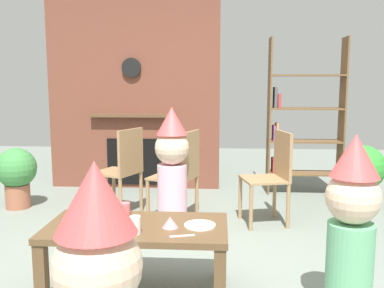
{
  "coord_description": "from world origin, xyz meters",
  "views": [
    {
      "loc": [
        0.36,
        -2.82,
        1.35
      ],
      "look_at": [
        0.15,
        0.4,
        0.89
      ],
      "focal_mm": 39.55,
      "sensor_mm": 36.0,
      "label": 1
    }
  ],
  "objects_px": {
    "dining_chair_left": "(124,166)",
    "potted_plant_short": "(17,173)",
    "birthday_cake_slice": "(170,222)",
    "dining_chair_middle": "(181,171)",
    "bookshelf": "(299,125)",
    "coffee_table": "(137,236)",
    "dining_chair_right": "(273,172)",
    "paper_cup_center": "(125,209)",
    "paper_plate_front": "(78,224)",
    "paper_plate_rear": "(200,225)",
    "child_in_pink": "(352,225)",
    "child_by_the_chairs": "(172,165)",
    "potted_plant_tall": "(362,170)",
    "paper_cup_near_right": "(135,225)",
    "paper_cup_near_left": "(79,210)"
  },
  "relations": [
    {
      "from": "dining_chair_right",
      "to": "child_by_the_chairs",
      "type": "bearing_deg",
      "value": -0.01
    },
    {
      "from": "potted_plant_short",
      "to": "bookshelf",
      "type": "bearing_deg",
      "value": 15.06
    },
    {
      "from": "dining_chair_left",
      "to": "coffee_table",
      "type": "bearing_deg",
      "value": 129.24
    },
    {
      "from": "paper_plate_front",
      "to": "potted_plant_short",
      "type": "distance_m",
      "value": 2.24
    },
    {
      "from": "dining_chair_left",
      "to": "potted_plant_short",
      "type": "bearing_deg",
      "value": 15.88
    },
    {
      "from": "paper_cup_near_left",
      "to": "paper_cup_center",
      "type": "xyz_separation_m",
      "value": [
        0.3,
        0.05,
        -0.0
      ]
    },
    {
      "from": "paper_cup_near_right",
      "to": "paper_cup_near_left",
      "type": "bearing_deg",
      "value": 145.92
    },
    {
      "from": "paper_cup_center",
      "to": "dining_chair_right",
      "type": "height_order",
      "value": "dining_chair_right"
    },
    {
      "from": "birthday_cake_slice",
      "to": "dining_chair_middle",
      "type": "bearing_deg",
      "value": 92.6
    },
    {
      "from": "child_by_the_chairs",
      "to": "dining_chair_left",
      "type": "relative_size",
      "value": 1.27
    },
    {
      "from": "bookshelf",
      "to": "coffee_table",
      "type": "height_order",
      "value": "bookshelf"
    },
    {
      "from": "paper_cup_center",
      "to": "child_in_pink",
      "type": "bearing_deg",
      "value": -17.42
    },
    {
      "from": "bookshelf",
      "to": "dining_chair_right",
      "type": "relative_size",
      "value": 2.11
    },
    {
      "from": "child_in_pink",
      "to": "dining_chair_middle",
      "type": "bearing_deg",
      "value": -45.88
    },
    {
      "from": "dining_chair_right",
      "to": "potted_plant_short",
      "type": "relative_size",
      "value": 1.36
    },
    {
      "from": "paper_plate_rear",
      "to": "potted_plant_short",
      "type": "xyz_separation_m",
      "value": [
        -2.08,
        1.8,
        -0.08
      ]
    },
    {
      "from": "paper_plate_rear",
      "to": "child_in_pink",
      "type": "bearing_deg",
      "value": -15.76
    },
    {
      "from": "paper_cup_center",
      "to": "potted_plant_short",
      "type": "relative_size",
      "value": 0.13
    },
    {
      "from": "paper_plate_rear",
      "to": "child_by_the_chairs",
      "type": "bearing_deg",
      "value": 104.24
    },
    {
      "from": "child_in_pink",
      "to": "dining_chair_right",
      "type": "relative_size",
      "value": 1.2
    },
    {
      "from": "child_in_pink",
      "to": "child_by_the_chairs",
      "type": "distance_m",
      "value": 1.89
    },
    {
      "from": "paper_cup_center",
      "to": "paper_plate_rear",
      "type": "xyz_separation_m",
      "value": [
        0.52,
        -0.19,
        -0.04
      ]
    },
    {
      "from": "dining_chair_right",
      "to": "potted_plant_tall",
      "type": "distance_m",
      "value": 1.16
    },
    {
      "from": "dining_chair_right",
      "to": "potted_plant_tall",
      "type": "relative_size",
      "value": 1.28
    },
    {
      "from": "dining_chair_middle",
      "to": "potted_plant_tall",
      "type": "distance_m",
      "value": 1.99
    },
    {
      "from": "coffee_table",
      "to": "dining_chair_left",
      "type": "xyz_separation_m",
      "value": [
        -0.46,
        1.64,
        0.12
      ]
    },
    {
      "from": "child_in_pink",
      "to": "child_by_the_chairs",
      "type": "xyz_separation_m",
      "value": [
        -1.17,
        1.48,
        0.03
      ]
    },
    {
      "from": "paper_plate_front",
      "to": "paper_plate_rear",
      "type": "xyz_separation_m",
      "value": [
        0.78,
        0.02,
        0.0
      ]
    },
    {
      "from": "bookshelf",
      "to": "dining_chair_right",
      "type": "height_order",
      "value": "bookshelf"
    },
    {
      "from": "paper_plate_front",
      "to": "dining_chair_left",
      "type": "height_order",
      "value": "dining_chair_left"
    },
    {
      "from": "coffee_table",
      "to": "potted_plant_tall",
      "type": "bearing_deg",
      "value": 44.33
    },
    {
      "from": "bookshelf",
      "to": "paper_cup_near_right",
      "type": "relative_size",
      "value": 17.62
    },
    {
      "from": "dining_chair_left",
      "to": "dining_chair_right",
      "type": "height_order",
      "value": "same"
    },
    {
      "from": "birthday_cake_slice",
      "to": "dining_chair_middle",
      "type": "distance_m",
      "value": 1.49
    },
    {
      "from": "coffee_table",
      "to": "dining_chair_right",
      "type": "height_order",
      "value": "dining_chair_right"
    },
    {
      "from": "coffee_table",
      "to": "dining_chair_left",
      "type": "distance_m",
      "value": 1.71
    },
    {
      "from": "dining_chair_left",
      "to": "potted_plant_tall",
      "type": "bearing_deg",
      "value": -147.97
    },
    {
      "from": "dining_chair_left",
      "to": "potted_plant_short",
      "type": "relative_size",
      "value": 1.36
    },
    {
      "from": "birthday_cake_slice",
      "to": "dining_chair_middle",
      "type": "xyz_separation_m",
      "value": [
        -0.07,
        1.49,
        0.02
      ]
    },
    {
      "from": "bookshelf",
      "to": "child_in_pink",
      "type": "distance_m",
      "value": 2.92
    },
    {
      "from": "paper_cup_center",
      "to": "potted_plant_short",
      "type": "bearing_deg",
      "value": 134.09
    },
    {
      "from": "child_by_the_chairs",
      "to": "potted_plant_short",
      "type": "xyz_separation_m",
      "value": [
        -1.77,
        0.56,
        -0.22
      ]
    },
    {
      "from": "child_by_the_chairs",
      "to": "potted_plant_short",
      "type": "bearing_deg",
      "value": -103.59
    },
    {
      "from": "paper_cup_near_left",
      "to": "paper_plate_front",
      "type": "distance_m",
      "value": 0.17
    },
    {
      "from": "bookshelf",
      "to": "dining_chair_right",
      "type": "distance_m",
      "value": 1.32
    },
    {
      "from": "paper_cup_near_right",
      "to": "child_by_the_chairs",
      "type": "distance_m",
      "value": 1.41
    },
    {
      "from": "birthday_cake_slice",
      "to": "paper_cup_center",
      "type": "bearing_deg",
      "value": 145.97
    },
    {
      "from": "coffee_table",
      "to": "dining_chair_left",
      "type": "relative_size",
      "value": 1.28
    },
    {
      "from": "bookshelf",
      "to": "dining_chair_middle",
      "type": "bearing_deg",
      "value": -138.15
    },
    {
      "from": "paper_cup_near_right",
      "to": "child_in_pink",
      "type": "distance_m",
      "value": 1.24
    }
  ]
}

